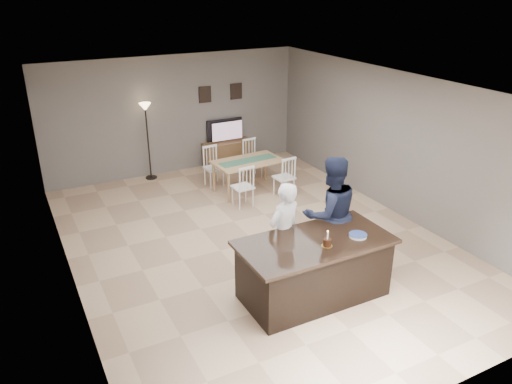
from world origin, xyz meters
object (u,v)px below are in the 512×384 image
birthday_cake (327,242)px  floor_lamp (146,121)px  television (226,130)px  plate_stack (358,235)px  man (330,214)px  dining_table (248,166)px  tv_console (228,153)px  kitchen_island (314,268)px  woman (284,233)px

birthday_cake → floor_lamp: (-0.78, 5.79, 0.40)m
television → plate_stack: 5.86m
man → dining_table: size_ratio=1.07×
television → plate_stack: bearing=84.0°
tv_console → plate_stack: plate_stack is taller
dining_table → kitchen_island: bearing=-107.2°
birthday_cake → dining_table: bearing=78.1°
tv_console → plate_stack: 5.82m
floor_lamp → kitchen_island: bearing=-82.6°
television → floor_lamp: size_ratio=0.52×
birthday_cake → plate_stack: bearing=1.8°
dining_table → floor_lamp: size_ratio=0.99×
kitchen_island → tv_console: (1.20, 5.57, -0.15)m
television → tv_console: bearing=90.0°
woman → birthday_cake: size_ratio=6.78×
kitchen_island → tv_console: kitchen_island is taller
television → dining_table: bearing=80.9°
birthday_cake → tv_console: bearing=78.8°
woman → dining_table: (1.10, 3.37, -0.23)m
dining_table → tv_console: bearing=76.7°
kitchen_island → dining_table: bearing=76.7°
television → floor_lamp: bearing=1.5°
floor_lamp → tv_console: bearing=-0.6°
kitchen_island → television: 5.78m
floor_lamp → plate_stack: bearing=-77.1°
tv_console → kitchen_island: bearing=-102.2°
woman → dining_table: 3.55m
woman → plate_stack: woman is taller
television → woman: (-1.37, -5.09, -0.07)m
kitchen_island → floor_lamp: (-0.73, 5.59, 0.90)m
tv_console → man: (-0.55, -5.01, 0.62)m
woman → floor_lamp: size_ratio=0.91×
kitchen_island → plate_stack: 0.77m
birthday_cake → woman: bearing=106.9°
plate_stack → dining_table: 4.13m
woman → birthday_cake: 0.80m
tv_console → dining_table: size_ratio=0.70×
kitchen_island → floor_lamp: floor_lamp is taller
tv_console → woman: 5.23m
kitchen_island → man: 0.97m
woman → plate_stack: (0.76, -0.73, 0.13)m
plate_stack → dining_table: plate_stack is taller
television → dining_table: (-0.27, -1.72, -0.30)m
man → television: bearing=-89.0°
television → birthday_cake: (-1.15, -5.84, 0.09)m
birthday_cake → dining_table: birthday_cake is taller
man → birthday_cake: size_ratio=7.89×
birthday_cake → floor_lamp: bearing=97.7°
television → birthday_cake: birthday_cake is taller
dining_table → floor_lamp: 2.48m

